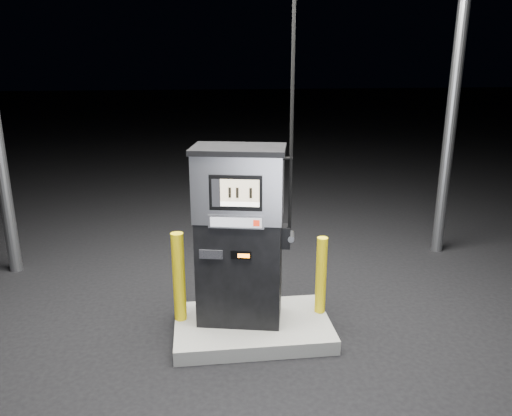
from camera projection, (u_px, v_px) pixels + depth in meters
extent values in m
plane|color=black|center=(253.00, 333.00, 5.22)|extent=(80.00, 80.00, 0.00)
cube|color=slate|center=(253.00, 327.00, 5.19)|extent=(1.60, 1.00, 0.15)
cylinder|color=gray|center=(454.00, 97.00, 6.80)|extent=(0.16, 0.16, 4.50)
cube|color=black|center=(240.00, 269.00, 5.08)|extent=(0.92, 0.65, 1.10)
cube|color=#B0B0B7|center=(239.00, 186.00, 4.82)|extent=(0.94, 0.67, 0.66)
cube|color=black|center=(239.00, 149.00, 4.72)|extent=(0.98, 0.71, 0.05)
cube|color=black|center=(236.00, 193.00, 4.58)|extent=(0.49, 0.13, 0.33)
cube|color=tan|center=(240.00, 191.00, 4.55)|extent=(0.35, 0.08, 0.21)
cube|color=white|center=(240.00, 204.00, 4.59)|extent=(0.35, 0.08, 0.04)
cube|color=#B0B0B7|center=(236.00, 222.00, 4.66)|extent=(0.52, 0.14, 0.12)
cube|color=#A7A9AF|center=(236.00, 223.00, 4.65)|extent=(0.47, 0.10, 0.09)
cube|color=red|center=(256.00, 223.00, 4.63)|extent=(0.06, 0.02, 0.06)
cube|color=black|center=(241.00, 255.00, 4.76)|extent=(0.19, 0.06, 0.08)
cube|color=orange|center=(244.00, 256.00, 4.74)|extent=(0.11, 0.03, 0.04)
cube|color=black|center=(211.00, 254.00, 4.78)|extent=(0.23, 0.07, 0.09)
cube|color=black|center=(286.00, 236.00, 4.93)|extent=(0.12, 0.17, 0.22)
cylinder|color=gray|center=(291.00, 236.00, 4.92)|extent=(0.10, 0.20, 0.06)
cylinder|color=black|center=(293.00, 84.00, 4.45)|extent=(0.04, 0.04, 2.73)
cylinder|color=yellow|center=(179.00, 277.00, 5.08)|extent=(0.17, 0.17, 0.95)
cylinder|color=yellow|center=(321.00, 275.00, 5.24)|extent=(0.13, 0.13, 0.84)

